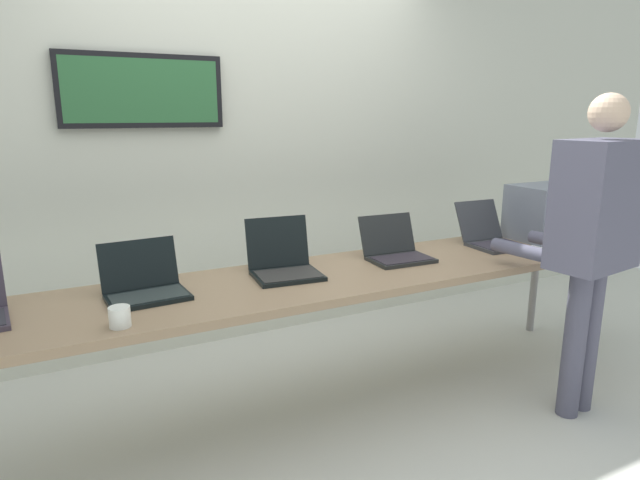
{
  "coord_description": "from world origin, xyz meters",
  "views": [
    {
      "loc": [
        -1.25,
        -2.3,
        1.54
      ],
      "look_at": [
        -0.09,
        -0.01,
        0.93
      ],
      "focal_mm": 30.13,
      "sensor_mm": 36.0,
      "label": 1
    }
  ],
  "objects": [
    {
      "name": "laptop_station_3",
      "position": [
        0.43,
        0.08,
        0.8
      ],
      "size": [
        0.35,
        0.33,
        0.23
      ],
      "color": "#232525",
      "rests_on": "workbench"
    },
    {
      "name": "coffee_mug",
      "position": [
        -1.06,
        -0.25,
        0.78
      ],
      "size": [
        0.08,
        0.08,
        0.08
      ],
      "color": "white",
      "rests_on": "workbench"
    },
    {
      "name": "laptop_station_1",
      "position": [
        -0.92,
        0.07,
        0.8
      ],
      "size": [
        0.36,
        0.31,
        0.24
      ],
      "color": "black",
      "rests_on": "workbench"
    },
    {
      "name": "equipment_box",
      "position": [
        1.59,
        0.06,
        0.91
      ],
      "size": [
        0.44,
        0.35,
        0.35
      ],
      "color": "slate",
      "rests_on": "workbench"
    },
    {
      "name": "back_wall",
      "position": [
        -0.01,
        1.13,
        1.4
      ],
      "size": [
        8.0,
        0.11,
        2.78
      ],
      "color": "beige",
      "rests_on": "ground"
    },
    {
      "name": "laptop_station_4",
      "position": [
        1.14,
        0.09,
        0.8
      ],
      "size": [
        0.32,
        0.39,
        0.25
      ],
      "color": "#34363B",
      "rests_on": "workbench"
    },
    {
      "name": "ground",
      "position": [
        0.0,
        0.0,
        -0.02
      ],
      "size": [
        8.0,
        8.0,
        0.04
      ],
      "primitive_type": "cube",
      "color": "beige"
    },
    {
      "name": "workbench",
      "position": [
        0.0,
        0.0,
        0.7
      ],
      "size": [
        3.72,
        0.7,
        0.74
      ],
      "color": "#96785A",
      "rests_on": "ground"
    },
    {
      "name": "paper_sheet",
      "position": [
        1.47,
        -0.17,
        0.74
      ],
      "size": [
        0.26,
        0.33,
        0.0
      ],
      "color": "white",
      "rests_on": "workbench"
    },
    {
      "name": "laptop_station_2",
      "position": [
        -0.24,
        0.1,
        0.8
      ],
      "size": [
        0.36,
        0.36,
        0.27
      ],
      "color": "black",
      "rests_on": "workbench"
    },
    {
      "name": "person",
      "position": [
        1.1,
        -0.62,
        0.98
      ],
      "size": [
        0.49,
        0.63,
        1.63
      ],
      "color": "#504F63",
      "rests_on": "ground"
    }
  ]
}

